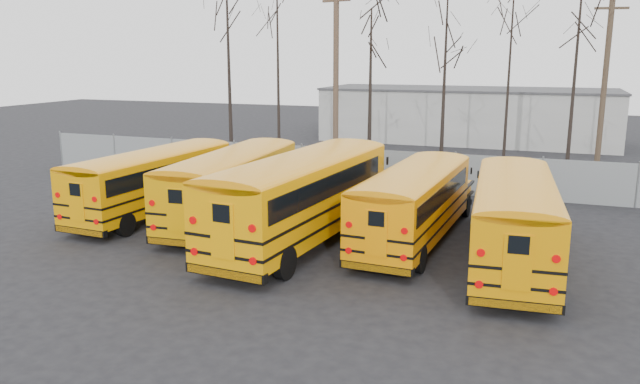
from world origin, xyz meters
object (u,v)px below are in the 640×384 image
at_px(bus_c, 305,190).
at_px(bus_d, 416,198).
at_px(bus_a, 156,176).
at_px(bus_b, 234,180).
at_px(bus_e, 514,213).
at_px(utility_pole_right, 604,86).
at_px(utility_pole_left, 336,80).

bearing_deg(bus_c, bus_d, 25.80).
bearing_deg(bus_a, bus_b, 6.15).
bearing_deg(bus_e, utility_pole_right, 74.22).
bearing_deg(utility_pole_left, bus_a, -90.81).
relative_size(bus_a, utility_pole_left, 0.99).
distance_m(bus_d, utility_pole_right, 17.62).
relative_size(bus_b, utility_pole_right, 1.10).
height_order(bus_b, bus_c, bus_c).
height_order(bus_b, utility_pole_left, utility_pole_left).
bearing_deg(bus_b, utility_pole_left, 85.24).
xyz_separation_m(bus_b, utility_pole_left, (0.22, 12.07, 3.56)).
bearing_deg(bus_e, bus_b, 166.89).
distance_m(bus_b, bus_d, 7.52).
xyz_separation_m(bus_a, utility_pole_left, (3.84, 12.24, 3.63)).
xyz_separation_m(bus_a, bus_e, (14.61, -1.52, 0.07)).
bearing_deg(utility_pole_right, bus_d, -123.44).
height_order(bus_e, utility_pole_right, utility_pole_right).
height_order(bus_a, bus_d, bus_a).
bearing_deg(utility_pole_left, bus_e, -35.34).
bearing_deg(bus_d, utility_pole_right, 69.53).
height_order(bus_b, utility_pole_right, utility_pole_right).
xyz_separation_m(bus_a, bus_c, (7.40, -1.58, 0.27)).
bearing_deg(utility_pole_right, bus_a, -148.85).
bearing_deg(bus_a, bus_c, -8.60).
distance_m(bus_b, utility_pole_left, 12.58).
distance_m(bus_d, utility_pole_left, 14.85).
height_order(bus_c, utility_pole_right, utility_pole_right).
distance_m(bus_c, bus_d, 3.99).
distance_m(bus_d, bus_e, 3.73).
bearing_deg(bus_c, utility_pole_left, 109.65).
relative_size(utility_pole_left, utility_pole_right, 1.06).
height_order(utility_pole_left, utility_pole_right, utility_pole_left).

